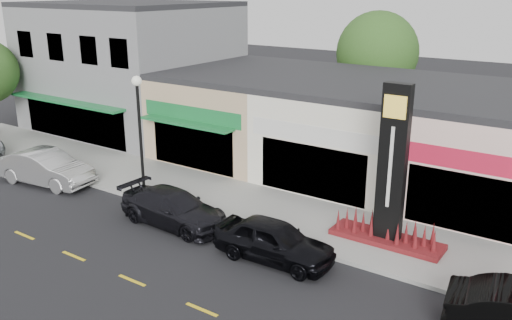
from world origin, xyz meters
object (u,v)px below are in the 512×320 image
at_px(pylon_sign, 390,189).
at_px(car_black_sedan, 274,241).
at_px(car_white_van, 46,168).
at_px(lamp_west_near, 140,124).
at_px(car_dark_sedan, 174,208).

bearing_deg(pylon_sign, car_black_sedan, -130.85).
bearing_deg(car_white_van, lamp_west_near, -82.75).
bearing_deg(lamp_west_near, car_black_sedan, -11.43).
height_order(lamp_west_near, car_black_sedan, lamp_west_near).
bearing_deg(car_black_sedan, pylon_sign, -42.73).
distance_m(pylon_sign, car_white_van, 16.60).
xyz_separation_m(pylon_sign, car_white_van, (-16.25, -3.10, -1.44)).
bearing_deg(car_black_sedan, lamp_west_near, 76.68).
bearing_deg(pylon_sign, car_white_van, -169.19).
distance_m(pylon_sign, car_dark_sedan, 8.59).
relative_size(car_dark_sedan, car_black_sedan, 1.11).
bearing_deg(lamp_west_near, car_white_van, -165.00).
xyz_separation_m(lamp_west_near, car_black_sedan, (8.11, -1.64, -2.72)).
distance_m(lamp_west_near, car_dark_sedan, 4.41).
bearing_deg(pylon_sign, car_dark_sedan, -158.47).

